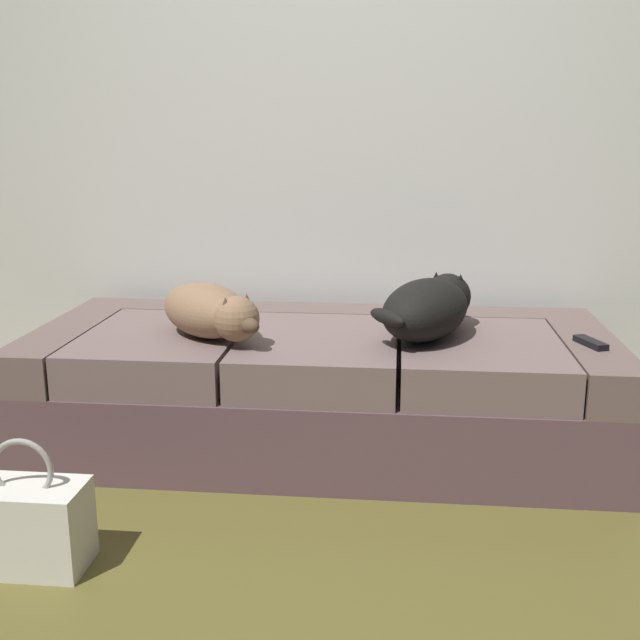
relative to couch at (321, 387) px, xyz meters
The scene contains 7 objects.
ground_plane 1.07m from the couch, 90.00° to the right, with size 10.00×10.00×0.00m, color brown.
back_wall 1.32m from the couch, 90.00° to the left, with size 6.40×0.10×2.80m, color silver.
couch is the anchor object (origin of this frame).
dog_tan 0.52m from the couch, 157.79° to the right, with size 0.48×0.47×0.19m.
dog_dark 0.52m from the couch, ahead, with size 0.43×0.61×0.21m.
tv_remote 0.99m from the couch, ahead, with size 0.04×0.15×0.02m, color black.
handbag 1.20m from the couch, 126.66° to the right, with size 0.32×0.18×0.38m.
Camera 1 is at (0.28, -1.74, 1.17)m, focal length 43.30 mm.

